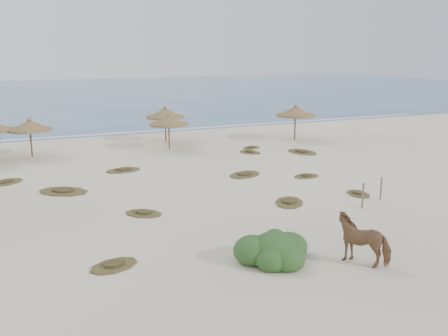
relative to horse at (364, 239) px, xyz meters
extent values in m
plane|color=#FCECCF|center=(-1.35, 6.73, -0.87)|extent=(160.00, 160.00, 0.00)
cube|color=#2A517F|center=(-1.35, 81.73, -0.86)|extent=(200.00, 100.00, 0.01)
cube|color=white|center=(-1.35, 32.73, -0.86)|extent=(70.00, 0.60, 0.01)
cylinder|color=brown|center=(-9.69, 24.65, 0.21)|extent=(0.12, 0.12, 2.16)
cylinder|color=olive|center=(-9.69, 24.65, 1.11)|extent=(3.60, 3.60, 0.19)
cone|color=olive|center=(-9.69, 24.65, 1.45)|extent=(3.48, 3.48, 0.77)
cone|color=olive|center=(-9.69, 24.65, 1.91)|extent=(0.37, 0.37, 0.23)
cylinder|color=brown|center=(1.12, 26.90, 0.26)|extent=(0.13, 0.13, 2.26)
cylinder|color=olive|center=(1.12, 26.90, 1.20)|extent=(4.02, 4.02, 0.19)
cone|color=olive|center=(1.12, 26.90, 1.56)|extent=(3.88, 3.88, 0.81)
cone|color=olive|center=(1.12, 26.90, 2.04)|extent=(0.39, 0.39, 0.24)
cylinder|color=brown|center=(0.32, 23.46, 0.19)|extent=(0.12, 0.12, 2.12)
cylinder|color=olive|center=(0.32, 23.46, 1.07)|extent=(3.14, 3.14, 0.18)
cone|color=olive|center=(0.32, 23.46, 1.40)|extent=(3.04, 3.04, 0.76)
cone|color=olive|center=(0.32, 23.46, 1.86)|extent=(0.36, 0.36, 0.22)
cylinder|color=brown|center=(11.52, 23.03, 0.29)|extent=(0.13, 0.13, 2.32)
cylinder|color=olive|center=(11.52, 23.03, 1.26)|extent=(3.68, 3.68, 0.20)
cone|color=olive|center=(11.52, 23.03, 1.62)|extent=(3.56, 3.56, 0.83)
cone|color=olive|center=(11.52, 23.03, 2.12)|extent=(0.40, 0.40, 0.24)
imported|color=brown|center=(0.00, 0.00, 0.00)|extent=(1.94, 2.22, 1.74)
cylinder|color=#6D6052|center=(4.14, 5.08, -0.23)|extent=(0.10, 0.10, 1.29)
cylinder|color=#6D6052|center=(5.93, 5.85, -0.27)|extent=(0.11, 0.11, 1.19)
ellipsoid|color=#315825|center=(-2.94, 1.28, -0.40)|extent=(1.71, 1.71, 1.29)
ellipsoid|color=#315825|center=(-2.17, 1.54, -0.48)|extent=(1.37, 1.37, 1.03)
ellipsoid|color=#315825|center=(-3.63, 1.62, -0.44)|extent=(1.46, 1.46, 1.09)
ellipsoid|color=#315825|center=(-2.77, 0.68, -0.53)|extent=(1.29, 1.29, 0.96)
ellipsoid|color=#315825|center=(-3.28, 0.85, -0.54)|extent=(1.20, 1.20, 0.90)
ellipsoid|color=#315825|center=(-2.43, 2.05, -0.57)|extent=(1.03, 1.03, 0.77)
ellipsoid|color=#315825|center=(-2.68, 1.71, -0.10)|extent=(0.77, 0.77, 0.58)
ellipsoid|color=#315825|center=(-3.20, 1.36, -0.05)|extent=(0.69, 0.69, 0.51)
camera|label=1|loc=(-11.48, -13.31, 6.55)|focal=40.00mm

